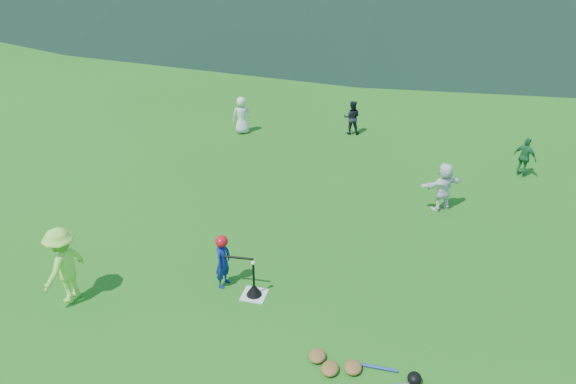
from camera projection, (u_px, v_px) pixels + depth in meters
The scene contains 13 objects.
ground at pixel (254, 295), 10.52m from camera, with size 120.00×120.00×0.00m, color #206316.
home_plate at pixel (254, 295), 10.52m from camera, with size 0.45×0.45×0.02m, color silver.
baseball at pixel (253, 263), 10.17m from camera, with size 0.08×0.08×0.08m, color white.
batter_child at pixel (223, 262), 10.56m from camera, with size 0.39×0.26×1.07m, color navy.
adult_coach at pixel (64, 265), 10.09m from camera, with size 0.97×0.56×1.50m, color #9DF548.
fielder_a at pixel (242, 115), 17.30m from camera, with size 0.56×0.37×1.16m, color silver.
fielder_b at pixel (352, 117), 17.27m from camera, with size 0.52×0.40×1.06m, color black.
fielder_c at pixel (525, 157), 14.68m from camera, with size 0.63×0.26×1.08m, color #227139.
fielder_d at pixel (443, 187), 13.10m from camera, with size 1.10×0.35×1.19m, color white.
batting_tee at pixel (254, 290), 10.46m from camera, with size 0.30×0.30×0.68m.
batter_gear at pixel (223, 243), 10.34m from camera, with size 0.73×0.26×0.43m.
equipment_pile at pixel (353, 368), 8.84m from camera, with size 1.80×0.64×0.19m.
outfield_fence at pixel (394, 2), 34.04m from camera, with size 70.07×0.08×1.33m.
Camera 1 is at (2.73, -7.91, 6.70)m, focal length 35.00 mm.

